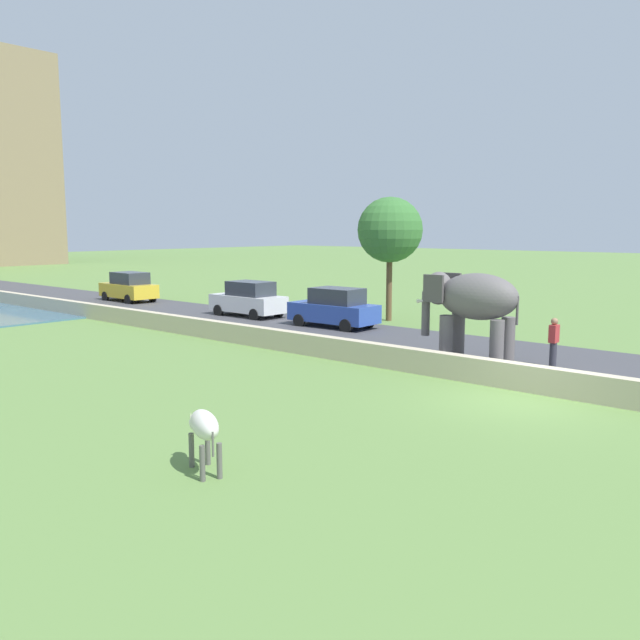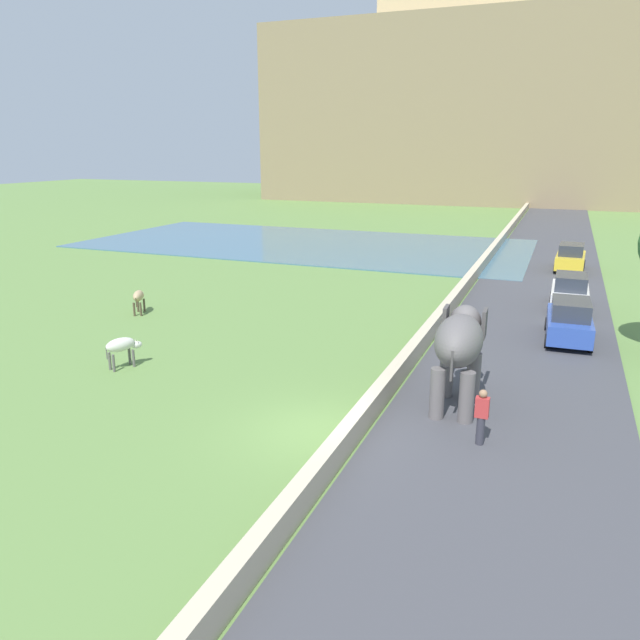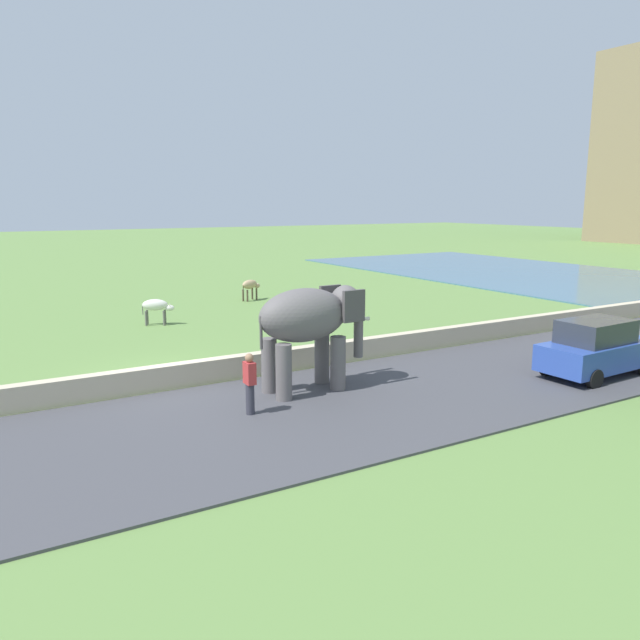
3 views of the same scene
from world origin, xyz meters
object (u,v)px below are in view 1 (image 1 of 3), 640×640
elephant (471,302)px  car_white (249,299)px  person_beside_elephant (554,342)px  car_yellow (129,287)px  cow_white (204,427)px  car_blue (334,308)px

elephant → car_white: bearing=77.2°
person_beside_elephant → car_white: (2.12, 16.24, 0.03)m
elephant → car_yellow: (3.16, 24.37, -1.14)m
car_white → cow_white: size_ratio=2.86×
car_yellow → person_beside_elephant: bearing=-94.5°
car_white → cow_white: bearing=-135.2°
car_blue → cow_white: size_ratio=2.90×
car_white → cow_white: (-15.02, -14.92, -0.06)m
person_beside_elephant → cow_white: bearing=174.2°
car_blue → car_white: bearing=90.0°
car_white → car_blue: size_ratio=0.99×
car_yellow → car_white: bearing=-90.0°
person_beside_elephant → car_yellow: 26.80m
car_yellow → elephant: bearing=-97.4°
car_white → cow_white: 21.17m
elephant → person_beside_elephant: (1.04, -2.34, -1.16)m
elephant → car_yellow: bearing=82.6°
car_yellow → car_blue: size_ratio=1.00×
car_blue → cow_white: 17.71m
elephant → person_beside_elephant: 2.82m
elephant → car_yellow: size_ratio=0.86×
person_beside_elephant → car_blue: bearing=78.8°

